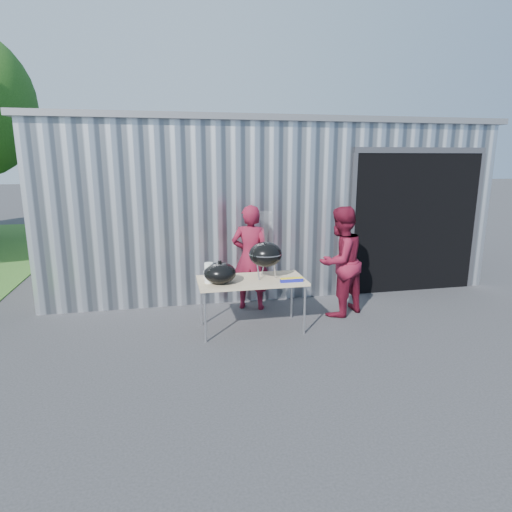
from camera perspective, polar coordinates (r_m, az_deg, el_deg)
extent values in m
plane|color=#2C2C2F|center=(5.86, 0.16, -11.41)|extent=(80.00, 80.00, 0.00)
cube|color=silver|center=(10.15, -0.98, 7.74)|extent=(8.00, 6.00, 3.00)
cube|color=slate|center=(10.13, -1.02, 16.50)|extent=(8.20, 6.20, 0.10)
cube|color=black|center=(8.78, 18.50, 4.62)|extent=(2.40, 1.20, 2.50)
cube|color=#4C4C51|center=(8.21, 21.20, 13.01)|extent=(2.52, 0.08, 0.10)
cube|color=tan|center=(6.03, -0.61, -3.30)|extent=(1.50, 0.75, 0.04)
cylinder|color=silver|center=(5.76, -6.79, -8.12)|extent=(0.03, 0.03, 0.71)
cylinder|color=silver|center=(6.03, 6.49, -7.15)|extent=(0.03, 0.03, 0.71)
cylinder|color=silver|center=(6.35, -7.31, -6.11)|extent=(0.03, 0.03, 0.71)
cylinder|color=silver|center=(6.59, 4.77, -5.33)|extent=(0.03, 0.03, 0.71)
ellipsoid|color=black|center=(6.01, 1.27, 0.23)|extent=(0.47, 0.47, 0.35)
cylinder|color=silver|center=(6.01, 1.27, 0.35)|extent=(0.48, 0.48, 0.02)
cylinder|color=silver|center=(6.00, 1.27, 0.48)|extent=(0.45, 0.45, 0.01)
cylinder|color=silver|center=(6.19, 0.97, -1.52)|extent=(0.02, 0.02, 0.24)
cylinder|color=silver|center=(5.97, 0.28, -2.08)|extent=(0.02, 0.02, 0.24)
cylinder|color=silver|center=(6.02, 2.54, -1.95)|extent=(0.02, 0.02, 0.24)
cylinder|color=#CF644A|center=(5.97, -0.04, 0.55)|extent=(0.02, 0.14, 0.02)
cylinder|color=#CF644A|center=(5.98, 0.40, 0.57)|extent=(0.02, 0.14, 0.02)
cylinder|color=#CF644A|center=(5.99, 0.84, 0.59)|extent=(0.02, 0.14, 0.02)
cylinder|color=#CF644A|center=(6.00, 1.28, 0.61)|extent=(0.02, 0.14, 0.02)
cylinder|color=#CF644A|center=(6.01, 1.71, 0.63)|extent=(0.02, 0.14, 0.02)
cylinder|color=#CF644A|center=(6.02, 2.14, 0.65)|extent=(0.02, 0.14, 0.02)
cylinder|color=#CF644A|center=(6.03, 2.57, 0.66)|extent=(0.02, 0.14, 0.02)
cone|color=silver|center=(5.95, 1.29, 3.30)|extent=(0.20, 0.20, 0.55)
ellipsoid|color=black|center=(5.82, -4.83, -2.28)|extent=(0.44, 0.44, 0.29)
cylinder|color=black|center=(5.78, -4.86, -0.77)|extent=(0.05, 0.05, 0.03)
cylinder|color=white|center=(5.86, -6.29, -2.25)|extent=(0.12, 0.12, 0.28)
cube|color=white|center=(6.10, -6.01, -2.50)|extent=(0.20, 0.15, 0.10)
cube|color=#161A92|center=(5.91, 4.76, -3.25)|extent=(0.32, 0.05, 0.05)
cube|color=yellow|center=(5.90, 4.77, -2.96)|extent=(0.32, 0.05, 0.01)
imported|color=maroon|center=(6.89, -0.71, -0.21)|extent=(0.72, 0.59, 1.70)
imported|color=maroon|center=(6.73, 11.13, -0.73)|extent=(1.04, 0.96, 1.71)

